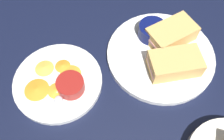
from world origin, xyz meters
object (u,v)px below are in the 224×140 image
Objects in this scene: sandwich_half_far at (171,34)px; spoon_by_dark_ramekin at (162,50)px; plate_chips_companion at (58,81)px; sandwich_half_near at (175,64)px; spoon_by_gravy_ramekin at (58,97)px; ramekin_dark_sauce at (152,30)px; plate_sandwich_main at (160,55)px; ramekin_light_gravy at (71,85)px.

sandwich_half_far is 5.01cm from spoon_by_dark_ramekin.
plate_chips_companion is at bearing 14.73° from sandwich_half_far.
spoon_by_dark_ramekin is 29.35cm from plate_chips_companion.
spoon_by_dark_ramekin is (1.34, -6.19, -2.04)cm from sandwich_half_near.
sandwich_half_near is 6.65cm from spoon_by_dark_ramekin.
sandwich_half_far is at bearing -157.39° from spoon_by_gravy_ramekin.
sandwich_half_far is at bearing 155.11° from ramekin_dark_sauce.
ramekin_dark_sauce is 0.78× the size of spoon_by_gravy_ramekin.
spoon_by_gravy_ramekin is at bearing 22.61° from sandwich_half_far.
ramekin_dark_sauce reaches higher than spoon_by_dark_ramekin.
sandwich_half_far is 1.51× the size of spoon_by_dark_ramekin.
sandwich_half_far reaches higher than ramekin_dark_sauce.
ramekin_light_gravy reaches higher than plate_sandwich_main.
sandwich_half_near is at bearing 79.64° from sandwich_half_far.
spoon_by_dark_ramekin is at bearing 47.59° from sandwich_half_far.
spoon_by_gravy_ramekin is (-0.09, 4.87, 1.16)cm from plate_chips_companion.
sandwich_half_far is at bearing -132.41° from spoon_by_dark_ramekin.
plate_chips_companion is at bearing -88.95° from spoon_by_gravy_ramekin.
plate_sandwich_main and plate_chips_companion have the same top height.
ramekin_dark_sauce is 0.78× the size of spoon_by_dark_ramekin.
plate_sandwich_main is at bearing 58.56° from spoon_by_dark_ramekin.
spoon_by_dark_ramekin is (3.09, 3.38, -2.04)cm from sandwich_half_far.
spoon_by_gravy_ramekin is at bearing 91.05° from plate_chips_companion.
plate_chips_companion is at bearing -39.81° from ramekin_light_gravy.
plate_sandwich_main is at bearing -162.32° from spoon_by_gravy_ramekin.
plate_chips_companion is 5.01cm from spoon_by_gravy_ramekin.
plate_sandwich_main is 6.46cm from sandwich_half_far.
sandwich_half_near is 1.37× the size of spoon_by_dark_ramekin.
ramekin_dark_sauce is (1.23, -6.53, 2.94)cm from plate_sandwich_main.
spoon_by_dark_ramekin is (-1.78, 5.63, -1.78)cm from ramekin_dark_sauce.
sandwich_half_near is at bearing 177.81° from plate_chips_companion.
spoon_by_dark_ramekin is at bearing -77.81° from sandwich_half_near.
sandwich_half_near is 30.44cm from spoon_by_gravy_ramekin.
plate_chips_companion is at bearing -2.19° from sandwich_half_near.
sandwich_half_far is at bearing -165.27° from plate_chips_companion.
ramekin_dark_sauce is at bearing -24.89° from sandwich_half_far.
spoon_by_gravy_ramekin is (30.14, 3.72, -2.04)cm from sandwich_half_near.
spoon_by_gravy_ramekin is at bearing 18.98° from spoon_by_dark_ramekin.
plate_chips_companion is 2.32× the size of spoon_by_gravy_ramekin.
sandwich_half_near is 1.75× the size of ramekin_dark_sauce.
ramekin_dark_sauce is 31.22cm from spoon_by_gravy_ramekin.
ramekin_dark_sauce reaches higher than ramekin_light_gravy.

